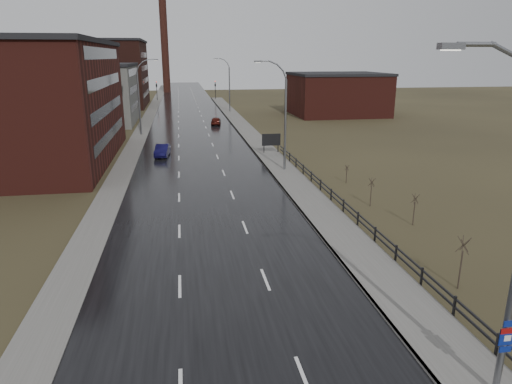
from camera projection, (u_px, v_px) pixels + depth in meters
name	position (u px, v px, depth m)	size (l,w,h in m)	color
road	(194.00, 136.00, 69.82)	(14.00, 300.00, 0.06)	black
sidewalk_right	(285.00, 172.00, 47.49)	(3.20, 180.00, 0.18)	#595651
curb_right	(270.00, 173.00, 47.26)	(0.16, 180.00, 0.18)	slate
sidewalk_left	(139.00, 137.00, 68.53)	(2.40, 260.00, 0.12)	#595651
warehouse_near	(5.00, 103.00, 50.45)	(22.44, 28.56, 13.50)	#471914
warehouse_mid	(89.00, 93.00, 82.55)	(16.32, 20.40, 10.50)	slate
warehouse_far	(90.00, 73.00, 109.43)	(26.52, 24.48, 15.50)	#331611
building_right	(337.00, 94.00, 94.12)	(18.36, 16.32, 8.50)	#471914
smokestack	(165.00, 44.00, 149.58)	(2.70, 2.70, 30.70)	#331611
streetlight_right_mid	(283.00, 116.00, 46.78)	(3.36, 0.28, 11.35)	slate
streetlight_left	(141.00, 97.00, 68.85)	(3.36, 0.28, 11.35)	slate
streetlight_right_far	(228.00, 85.00, 97.85)	(3.36, 0.28, 11.35)	slate
guardrail	(362.00, 220.00, 31.80)	(0.10, 53.05, 1.10)	black
shrub_c	(461.00, 262.00, 23.47)	(0.68, 0.72, 2.90)	#382D23
shrub_d	(414.00, 209.00, 32.59)	(0.55, 0.58, 2.33)	#382D23
shrub_e	(371.00, 191.00, 36.77)	(0.56, 0.59, 2.34)	#382D23
shrub_f	(347.00, 174.00, 43.58)	(0.43, 0.45, 1.78)	#382D23
billboard	(271.00, 140.00, 56.51)	(2.33, 0.17, 2.53)	black
traffic_light_left	(156.00, 84.00, 124.01)	(0.58, 2.73, 5.30)	black
traffic_light_right	(215.00, 83.00, 126.49)	(0.58, 2.73, 5.30)	black
car_near	(162.00, 151.00, 55.21)	(1.51, 4.33, 1.43)	#0D0B39
car_far	(216.00, 121.00, 80.78)	(1.63, 4.05, 1.38)	#4A120C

